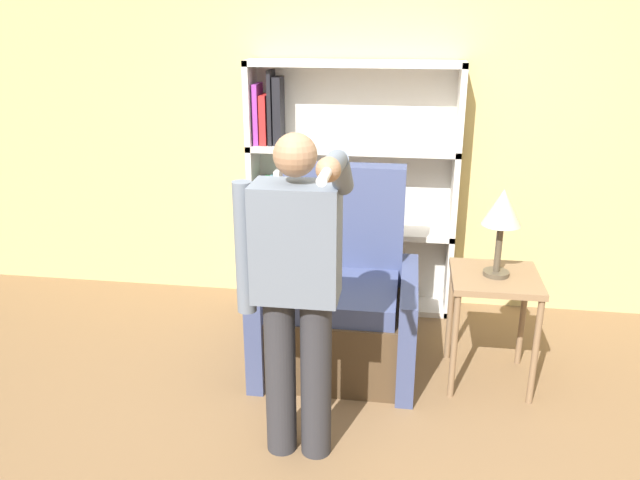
{
  "coord_description": "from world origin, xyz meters",
  "views": [
    {
      "loc": [
        0.19,
        -2.44,
        2.06
      ],
      "look_at": [
        -0.25,
        0.55,
        0.98
      ],
      "focal_mm": 35.0,
      "sensor_mm": 36.0,
      "label": 1
    }
  ],
  "objects_px": {
    "armchair": "(339,305)",
    "side_table": "(494,293)",
    "bookcase": "(334,192)",
    "table_lamp": "(502,212)",
    "person_standing": "(296,286)"
  },
  "relations": [
    {
      "from": "bookcase",
      "to": "side_table",
      "type": "bearing_deg",
      "value": -41.81
    },
    {
      "from": "armchair",
      "to": "person_standing",
      "type": "xyz_separation_m",
      "value": [
        -0.09,
        -0.92,
        0.53
      ]
    },
    {
      "from": "bookcase",
      "to": "table_lamp",
      "type": "xyz_separation_m",
      "value": [
        1.04,
        -0.93,
        0.18
      ]
    },
    {
      "from": "side_table",
      "to": "armchair",
      "type": "bearing_deg",
      "value": 173.66
    },
    {
      "from": "armchair",
      "to": "table_lamp",
      "type": "bearing_deg",
      "value": -6.34
    },
    {
      "from": "person_standing",
      "to": "side_table",
      "type": "distance_m",
      "value": 1.34
    },
    {
      "from": "side_table",
      "to": "table_lamp",
      "type": "relative_size",
      "value": 1.34
    },
    {
      "from": "table_lamp",
      "to": "armchair",
      "type": "bearing_deg",
      "value": 173.66
    },
    {
      "from": "bookcase",
      "to": "table_lamp",
      "type": "distance_m",
      "value": 1.41
    },
    {
      "from": "bookcase",
      "to": "table_lamp",
      "type": "relative_size",
      "value": 3.55
    },
    {
      "from": "armchair",
      "to": "table_lamp",
      "type": "relative_size",
      "value": 2.39
    },
    {
      "from": "armchair",
      "to": "side_table",
      "type": "relative_size",
      "value": 1.78
    },
    {
      "from": "armchair",
      "to": "table_lamp",
      "type": "distance_m",
      "value": 1.14
    },
    {
      "from": "bookcase",
      "to": "armchair",
      "type": "height_order",
      "value": "bookcase"
    },
    {
      "from": "armchair",
      "to": "person_standing",
      "type": "relative_size",
      "value": 0.75
    }
  ]
}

